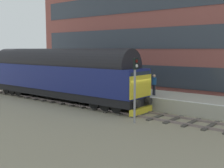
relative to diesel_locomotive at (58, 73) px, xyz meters
name	(u,v)px	position (x,y,z in m)	size (l,w,h in m)	color
ground_plane	(128,112)	(0.00, -7.78, -2.48)	(140.00, 140.00, 0.00)	gray
track_main	(128,112)	(0.00, -7.78, -2.43)	(2.50, 60.00, 0.15)	gray
station_platform	(153,99)	(3.60, -7.78, -1.98)	(4.00, 44.00, 1.01)	#A7A495
station_building	(150,7)	(10.28, -3.16, 6.70)	(5.13, 28.93, 18.37)	brown
diesel_locomotive	(58,73)	(0.00, 0.00, 0.00)	(2.74, 18.15, 4.68)	black
signal_post_far	(135,83)	(-2.23, -9.90, 0.09)	(0.44, 0.22, 4.09)	gray
waiting_passenger	(154,83)	(2.71, -8.34, -0.49)	(0.45, 0.48, 1.64)	#282A31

